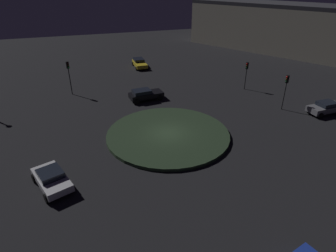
# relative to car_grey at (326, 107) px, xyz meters

# --- Properties ---
(ground_plane) EXTENTS (118.68, 118.68, 0.00)m
(ground_plane) POSITION_rel_car_grey_xyz_m (-0.89, -18.75, -0.73)
(ground_plane) COLOR black
(roundabout_island) EXTENTS (12.06, 12.06, 0.32)m
(roundabout_island) POSITION_rel_car_grey_xyz_m (-0.89, -18.75, -0.57)
(roundabout_island) COLOR #263823
(roundabout_island) RESTS_ON ground_plane
(car_grey) EXTENTS (2.09, 4.39, 1.40)m
(car_grey) POSITION_rel_car_grey_xyz_m (0.00, 0.00, 0.00)
(car_grey) COLOR slate
(car_grey) RESTS_ON ground_plane
(car_silver) EXTENTS (4.36, 3.16, 1.33)m
(car_silver) POSITION_rel_car_grey_xyz_m (3.60, -29.40, -0.03)
(car_silver) COLOR silver
(car_silver) RESTS_ON ground_plane
(car_black) EXTENTS (2.42, 4.36, 1.41)m
(car_black) POSITION_rel_car_grey_xyz_m (-10.55, -18.51, 0.02)
(car_black) COLOR black
(car_black) RESTS_ON ground_plane
(car_yellow) EXTENTS (4.56, 2.17, 1.35)m
(car_yellow) POSITION_rel_car_grey_xyz_m (-25.33, -15.63, -0.02)
(car_yellow) COLOR gold
(car_yellow) RESTS_ON ground_plane
(traffic_light_southwest) EXTENTS (0.40, 0.37, 4.41)m
(traffic_light_southwest) POSITION_rel_car_grey_xyz_m (-15.58, -27.24, 2.40)
(traffic_light_southwest) COLOR #2D2D2D
(traffic_light_southwest) RESTS_ON ground_plane
(traffic_light_north) EXTENTS (0.32, 0.37, 4.17)m
(traffic_light_north) POSITION_rel_car_grey_xyz_m (-2.52, -4.00, 2.23)
(traffic_light_north) COLOR #2D2D2D
(traffic_light_north) RESTS_ON ground_plane
(traffic_light_northwest) EXTENTS (0.37, 0.40, 3.77)m
(traffic_light_northwest) POSITION_rel_car_grey_xyz_m (-9.90, -4.42, 1.96)
(traffic_light_northwest) COLOR #2D2D2D
(traffic_light_northwest) RESTS_ON ground_plane
(store_building) EXTENTS (37.73, 26.80, 9.36)m
(store_building) POSITION_rel_car_grey_xyz_m (-28.29, 14.63, 3.95)
(store_building) COLOR #B7B299
(store_building) RESTS_ON ground_plane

